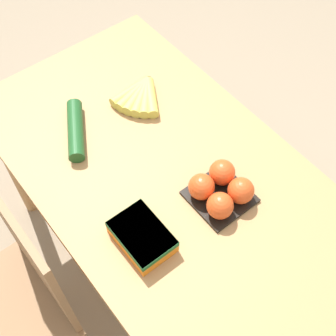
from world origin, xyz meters
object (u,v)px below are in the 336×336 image
(carrot_bag, at_px, (142,236))
(cucumber_near, at_px, (75,130))
(chair, at_px, (14,304))
(tomato_pack, at_px, (221,190))
(banana_bunch, at_px, (140,95))

(carrot_bag, bearing_deg, cucumber_near, -7.54)
(chair, height_order, carrot_bag, chair)
(tomato_pack, bearing_deg, cucumber_near, 23.94)
(chair, distance_m, cucumber_near, 0.59)
(carrot_bag, xyz_separation_m, cucumber_near, (0.45, -0.06, -0.01))
(chair, xyz_separation_m, cucumber_near, (0.27, -0.45, 0.27))
(chair, relative_size, banana_bunch, 5.17)
(banana_bunch, relative_size, cucumber_near, 0.79)
(chair, xyz_separation_m, tomato_pack, (-0.21, -0.66, 0.29))
(tomato_pack, height_order, cucumber_near, tomato_pack)
(tomato_pack, xyz_separation_m, cucumber_near, (0.48, 0.21, -0.02))
(banana_bunch, relative_size, carrot_bag, 1.02)
(chair, bearing_deg, carrot_bag, 65.33)
(carrot_bag, bearing_deg, chair, 65.49)
(chair, relative_size, tomato_pack, 5.36)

